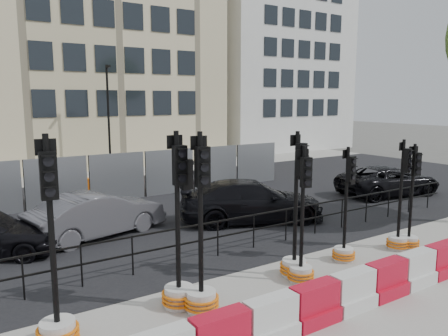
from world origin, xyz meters
TOP-DOWN VIEW (x-y plane):
  - ground at (0.00, 0.00)m, footprint 120.00×120.00m
  - sidewalk_near at (0.00, -3.00)m, footprint 40.00×6.00m
  - road at (0.00, 7.00)m, footprint 40.00×14.00m
  - sidewalk_far at (0.00, 16.00)m, footprint 40.00×4.00m
  - building_cream at (2.00, 21.99)m, footprint 15.00×10.06m
  - building_white at (17.00, 21.99)m, footprint 12.00×9.06m
  - kerb_railing at (0.00, 1.20)m, footprint 18.00×0.04m
  - heras_fencing at (-0.49, 9.71)m, footprint 14.33×1.72m
  - lamp_post_far at (0.50, 14.98)m, footprint 0.12×0.56m
  - barrier_row at (-0.00, -2.80)m, footprint 12.55×0.50m
  - traffic_signal_a at (-5.79, -0.94)m, footprint 0.72×0.72m
  - traffic_signal_b at (-3.38, -0.81)m, footprint 0.71×0.71m
  - traffic_signal_c at (-3.11, -1.23)m, footprint 0.71×0.71m
  - traffic_signal_d at (-0.36, -0.92)m, footprint 0.69×0.69m
  - traffic_signal_e at (-0.47, -1.25)m, footprint 0.63×0.63m
  - traffic_signal_f at (1.40, -0.88)m, footprint 0.59×0.59m
  - traffic_signal_g at (3.36, -1.09)m, footprint 0.61×0.61m
  - traffic_signal_h at (3.67, -1.21)m, footprint 0.59×0.59m
  - car_b at (-3.37, 4.72)m, footprint 3.48×4.93m
  - car_c at (1.59, 3.46)m, footprint 5.58×6.44m
  - car_d at (9.17, 3.56)m, footprint 3.71×5.40m

SIDE VIEW (x-z plane):
  - ground at x=0.00m, z-range 0.00..0.00m
  - sidewalk_near at x=0.00m, z-range 0.00..0.02m
  - sidewalk_far at x=0.00m, z-range 0.00..0.02m
  - road at x=0.00m, z-range 0.00..0.03m
  - barrier_row at x=0.00m, z-range -0.03..0.77m
  - traffic_signal_h at x=3.67m, z-range -0.88..2.11m
  - traffic_signal_g at x=3.36m, z-range -0.91..2.20m
  - car_d at x=9.17m, z-range 0.00..1.30m
  - traffic_signal_e at x=-0.47m, z-range -0.93..2.25m
  - kerb_railing at x=0.00m, z-range 0.19..1.19m
  - car_b at x=-3.37m, z-range 0.00..1.39m
  - heras_fencing at x=-0.49m, z-range -0.29..1.71m
  - traffic_signal_f at x=1.40m, z-range -0.79..2.23m
  - car_c at x=1.59m, z-range 0.00..1.45m
  - traffic_signal_c at x=-3.11m, z-range -1.06..2.55m
  - traffic_signal_a at x=-5.79m, z-range -1.07..2.58m
  - traffic_signal_d at x=-0.36m, z-range -0.91..2.57m
  - traffic_signal_b at x=-3.38m, z-range -0.94..2.66m
  - lamp_post_far at x=0.50m, z-range 0.22..6.22m
  - building_white at x=17.00m, z-range 0.00..16.00m
  - building_cream at x=2.00m, z-range 0.00..18.00m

